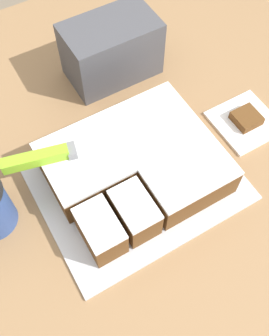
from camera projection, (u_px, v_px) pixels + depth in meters
ground_plane at (135, 270)px, 1.57m from camera, size 8.00×8.00×0.00m
countertop at (135, 228)px, 1.19m from camera, size 1.40×1.10×0.89m
cake_board at (134, 178)px, 0.77m from camera, size 0.37×0.32×0.01m
cake at (135, 166)px, 0.74m from camera, size 0.30×0.25×0.07m
knife at (57, 154)px, 0.70m from camera, size 0.32×0.10×0.02m
paper_napkin at (245, 122)px, 0.84m from camera, size 0.13×0.13×0.01m
brownie at (246, 118)px, 0.83m from camera, size 0.05×0.05×0.02m
storage_box at (111, 50)px, 0.86m from camera, size 0.20×0.12×0.13m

